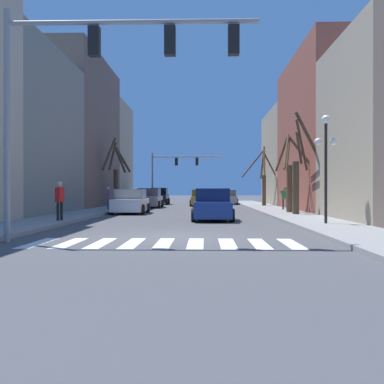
{
  "coord_description": "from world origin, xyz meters",
  "views": [
    {
      "loc": [
        1.14,
        -14.46,
        1.51
      ],
      "look_at": [
        0.2,
        20.4,
        1.38
      ],
      "focal_mm": 42.0,
      "sensor_mm": 36.0,
      "label": 1
    }
  ],
  "objects": [
    {
      "name": "street_tree_left_mid",
      "position": [
        -6.33,
        23.29,
        2.93
      ],
      "size": [
        1.87,
        3.23,
        5.87
      ],
      "color": "#473828",
      "rests_on": "sidewalk_left"
    },
    {
      "name": "street_lamp_right_corner",
      "position": [
        6.15,
        4.14,
        3.3
      ],
      "size": [
        0.95,
        0.36,
        4.46
      ],
      "color": "black",
      "rests_on": "sidewalk_right"
    },
    {
      "name": "street_tree_right_mid",
      "position": [
        6.47,
        13.69,
        2.54
      ],
      "size": [
        2.17,
        4.17,
        4.92
      ],
      "color": "brown",
      "rests_on": "sidewalk_right"
    },
    {
      "name": "traffic_signal_near",
      "position": [
        -1.91,
        -1.63,
        5.02
      ],
      "size": [
        7.37,
        0.28,
        6.74
      ],
      "color": "gray",
      "rests_on": "ground_plane"
    },
    {
      "name": "pedestrian_near_right_corner",
      "position": [
        -5.39,
        5.64,
        1.19
      ],
      "size": [
        0.32,
        0.76,
        1.76
      ],
      "rotation": [
        0.0,
        0.0,
        4.48
      ],
      "color": "black",
      "rests_on": "sidewalk_left"
    },
    {
      "name": "pedestrian_on_left_sidewalk",
      "position": [
        6.87,
        17.5,
        1.11
      ],
      "size": [
        0.65,
        0.4,
        1.62
      ],
      "rotation": [
        0.0,
        0.0,
        2.65
      ],
      "color": "#282D47",
      "rests_on": "sidewalk_right"
    },
    {
      "name": "car_parked_left_far",
      "position": [
        0.84,
        28.75,
        0.74
      ],
      "size": [
        2.11,
        4.42,
        1.57
      ],
      "rotation": [
        0.0,
        0.0,
        1.57
      ],
      "color": "#A38423",
      "rests_on": "ground_plane"
    },
    {
      "name": "ground_plane",
      "position": [
        0.0,
        0.0,
        0.0
      ],
      "size": [
        240.0,
        240.0,
        0.0
      ],
      "primitive_type": "plane",
      "color": "#4C4C4F"
    },
    {
      "name": "building_row_left",
      "position": [
        -10.56,
        17.51,
        5.78
      ],
      "size": [
        6.0,
        46.19,
        12.94
      ],
      "color": "#BCB299",
      "rests_on": "ground_plane"
    },
    {
      "name": "traffic_signal_far",
      "position": [
        -2.22,
        34.87,
        4.14
      ],
      "size": [
        7.65,
        0.28,
        5.62
      ],
      "color": "gray",
      "rests_on": "ground_plane"
    },
    {
      "name": "car_at_intersection",
      "position": [
        -3.62,
        14.44,
        0.74
      ],
      "size": [
        2.15,
        4.25,
        1.58
      ],
      "rotation": [
        0.0,
        0.0,
        1.57
      ],
      "color": "white",
      "rests_on": "ground_plane"
    },
    {
      "name": "pedestrian_crossing_street",
      "position": [
        -5.77,
        17.6,
        1.11
      ],
      "size": [
        0.31,
        0.69,
        1.62
      ],
      "rotation": [
        0.0,
        0.0,
        5.01
      ],
      "color": "#4C4C51",
      "rests_on": "sidewalk_left"
    },
    {
      "name": "street_tree_left_far",
      "position": [
        6.46,
        26.05,
        2.71
      ],
      "size": [
        3.15,
        3.76,
        5.32
      ],
      "color": "brown",
      "rests_on": "sidewalk_right"
    },
    {
      "name": "car_parked_left_near",
      "position": [
        1.55,
        8.18,
        0.75
      ],
      "size": [
        2.05,
        4.41,
        1.6
      ],
      "rotation": [
        0.0,
        0.0,
        1.57
      ],
      "color": "navy",
      "rests_on": "ground_plane"
    },
    {
      "name": "building_row_right",
      "position": [
        10.56,
        14.88,
        5.07
      ],
      "size": [
        6.0,
        41.91,
        11.19
      ],
      "color": "#66564C",
      "rests_on": "ground_plane"
    },
    {
      "name": "car_parked_right_mid",
      "position": [
        -3.63,
        24.57,
        0.79
      ],
      "size": [
        2.14,
        4.78,
        1.69
      ],
      "rotation": [
        0.0,
        0.0,
        1.57
      ],
      "color": "gray",
      "rests_on": "ground_plane"
    },
    {
      "name": "crosswalk_stripes",
      "position": [
        -0.0,
        -1.75,
        0.0
      ],
      "size": [
        7.65,
        2.6,
        0.01
      ],
      "color": "white",
      "rests_on": "ground_plane"
    },
    {
      "name": "car_driving_toward_lane",
      "position": [
        3.61,
        33.89,
        0.73
      ],
      "size": [
        2.17,
        4.19,
        1.54
      ],
      "rotation": [
        0.0,
        0.0,
        1.57
      ],
      "color": "gray",
      "rests_on": "ground_plane"
    },
    {
      "name": "sidewalk_right",
      "position": [
        6.19,
        0.0,
        0.07
      ],
      "size": [
        2.74,
        90.0,
        0.15
      ],
      "color": "gray",
      "rests_on": "ground_plane"
    },
    {
      "name": "car_parked_left_mid",
      "position": [
        -3.68,
        33.6,
        0.82
      ],
      "size": [
        2.03,
        4.37,
        1.78
      ],
      "rotation": [
        0.0,
        0.0,
        1.57
      ],
      "color": "black",
      "rests_on": "ground_plane"
    },
    {
      "name": "street_tree_right_near",
      "position": [
        6.61,
        11.58,
        2.55
      ],
      "size": [
        1.83,
        1.6,
        5.9
      ],
      "color": "#473828",
      "rests_on": "sidewalk_right"
    }
  ]
}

